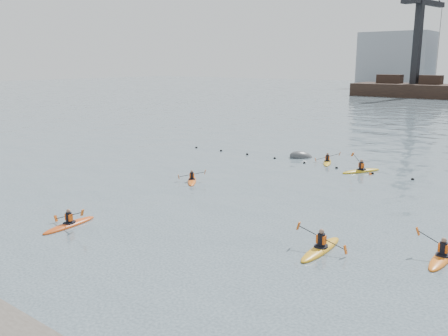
{
  "coord_description": "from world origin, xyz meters",
  "views": [
    {
      "loc": [
        13.58,
        -12.48,
        8.34
      ],
      "look_at": [
        -1.58,
        7.09,
        2.8
      ],
      "focal_mm": 38.0,
      "sensor_mm": 36.0,
      "label": 1
    }
  ],
  "objects_px": {
    "kayaker_0": "(69,224)",
    "kayaker_3": "(361,171)",
    "kayaker_4": "(442,257)",
    "kayaker_2": "(192,180)",
    "kayaker_1": "(321,248)",
    "kayaker_5": "(327,162)",
    "mooring_buoy": "(301,157)"
  },
  "relations": [
    {
      "from": "kayaker_0",
      "to": "kayaker_3",
      "type": "relative_size",
      "value": 0.98
    },
    {
      "from": "kayaker_4",
      "to": "kayaker_2",
      "type": "bearing_deg",
      "value": -11.41
    },
    {
      "from": "kayaker_1",
      "to": "kayaker_2",
      "type": "distance_m",
      "value": 14.41
    },
    {
      "from": "kayaker_5",
      "to": "mooring_buoy",
      "type": "relative_size",
      "value": 1.39
    },
    {
      "from": "kayaker_3",
      "to": "kayaker_4",
      "type": "bearing_deg",
      "value": -27.47
    },
    {
      "from": "kayaker_0",
      "to": "kayaker_5",
      "type": "xyz_separation_m",
      "value": [
        3.6,
        22.8,
        -0.01
      ]
    },
    {
      "from": "mooring_buoy",
      "to": "kayaker_1",
      "type": "bearing_deg",
      "value": -58.97
    },
    {
      "from": "kayaker_0",
      "to": "mooring_buoy",
      "type": "xyz_separation_m",
      "value": [
        0.69,
        23.58,
        -0.1
      ]
    },
    {
      "from": "kayaker_4",
      "to": "kayaker_0",
      "type": "bearing_deg",
      "value": 24.38
    },
    {
      "from": "kayaker_2",
      "to": "kayaker_5",
      "type": "distance_m",
      "value": 12.74
    },
    {
      "from": "kayaker_1",
      "to": "mooring_buoy",
      "type": "bearing_deg",
      "value": 119.97
    },
    {
      "from": "kayaker_1",
      "to": "kayaker_5",
      "type": "bearing_deg",
      "value": 113.84
    },
    {
      "from": "kayaker_2",
      "to": "kayaker_5",
      "type": "relative_size",
      "value": 0.85
    },
    {
      "from": "kayaker_4",
      "to": "mooring_buoy",
      "type": "relative_size",
      "value": 1.56
    },
    {
      "from": "kayaker_0",
      "to": "kayaker_5",
      "type": "bearing_deg",
      "value": 75.59
    },
    {
      "from": "kayaker_1",
      "to": "kayaker_3",
      "type": "xyz_separation_m",
      "value": [
        -4.69,
        16.29,
        -0.0
      ]
    },
    {
      "from": "kayaker_0",
      "to": "kayaker_5",
      "type": "distance_m",
      "value": 23.08
    },
    {
      "from": "kayaker_4",
      "to": "kayaker_5",
      "type": "bearing_deg",
      "value": -50.01
    },
    {
      "from": "kayaker_1",
      "to": "mooring_buoy",
      "type": "height_order",
      "value": "kayaker_1"
    },
    {
      "from": "kayaker_1",
      "to": "kayaker_5",
      "type": "relative_size",
      "value": 1.19
    },
    {
      "from": "kayaker_4",
      "to": "kayaker_3",
      "type": "bearing_deg",
      "value": -56.14
    },
    {
      "from": "kayaker_0",
      "to": "kayaker_4",
      "type": "distance_m",
      "value": 18.03
    },
    {
      "from": "kayaker_5",
      "to": "mooring_buoy",
      "type": "height_order",
      "value": "kayaker_5"
    },
    {
      "from": "mooring_buoy",
      "to": "kayaker_2",
      "type": "bearing_deg",
      "value": -98.79
    },
    {
      "from": "kayaker_2",
      "to": "kayaker_3",
      "type": "bearing_deg",
      "value": 10.9
    },
    {
      "from": "kayaker_1",
      "to": "kayaker_2",
      "type": "bearing_deg",
      "value": 154.36
    },
    {
      "from": "kayaker_5",
      "to": "kayaker_4",
      "type": "bearing_deg",
      "value": -73.05
    },
    {
      "from": "kayaker_1",
      "to": "kayaker_2",
      "type": "relative_size",
      "value": 1.39
    },
    {
      "from": "kayaker_1",
      "to": "kayaker_4",
      "type": "bearing_deg",
      "value": 26.14
    },
    {
      "from": "kayaker_0",
      "to": "kayaker_3",
      "type": "xyz_separation_m",
      "value": [
        7.16,
        21.32,
        0.01
      ]
    },
    {
      "from": "kayaker_5",
      "to": "kayaker_1",
      "type": "bearing_deg",
      "value": -87.96
    },
    {
      "from": "kayaker_3",
      "to": "mooring_buoy",
      "type": "xyz_separation_m",
      "value": [
        -6.47,
        2.26,
        -0.11
      ]
    }
  ]
}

